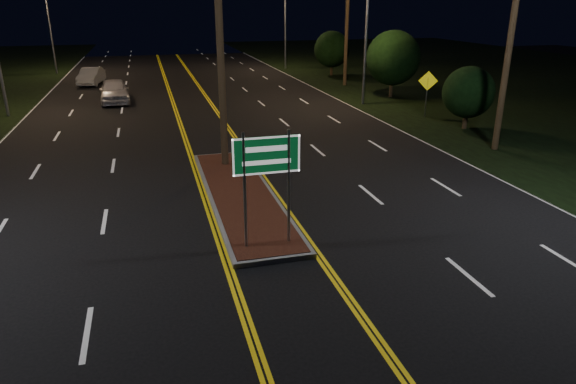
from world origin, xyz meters
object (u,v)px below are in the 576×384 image
object	(u,v)px
highway_sign	(267,166)
car_near	(114,89)
streetlight_right_far	(282,10)
shrub_near	(468,92)
warning_sign	(427,87)
shrub_mid	(393,58)
streetlight_right_mid	(362,15)
car_far	(91,75)
median_island	(241,194)
streetlight_left_far	(52,11)
shrub_far	(332,49)

from	to	relation	value
highway_sign	car_near	xyz separation A→B (m)	(-4.99, 24.13, -1.50)
streetlight_right_far	shrub_near	bearing A→B (deg)	-84.11
car_near	warning_sign	xyz separation A→B (m)	(17.97, -9.63, 0.84)
shrub_mid	highway_sign	bearing A→B (deg)	-123.44
streetlight_right_mid	car_near	world-z (taller)	streetlight_right_mid
car_far	warning_sign	world-z (taller)	warning_sign
highway_sign	warning_sign	world-z (taller)	highway_sign
median_island	shrub_near	bearing A→B (deg)	27.41
streetlight_left_far	streetlight_right_far	xyz separation A→B (m)	(21.23, -2.00, 0.00)
median_island	streetlight_right_far	distance (m)	37.00
median_island	car_far	xyz separation A→B (m)	(-7.19, 28.81, 0.70)
median_island	streetlight_left_far	distance (m)	38.89
median_island	highway_sign	world-z (taller)	highway_sign
streetlight_right_mid	shrub_near	world-z (taller)	streetlight_right_mid
shrub_mid	warning_sign	bearing A→B (deg)	-98.63
shrub_far	median_island	bearing A→B (deg)	-115.45
highway_sign	streetlight_right_far	distance (m)	40.74
highway_sign	streetlight_right_far	bearing A→B (deg)	74.85
streetlight_left_far	warning_sign	size ratio (longest dim) A/B	3.38
shrub_near	car_near	xyz separation A→B (m)	(-18.49, 12.93, -1.04)
streetlight_right_mid	warning_sign	world-z (taller)	streetlight_right_mid
shrub_near	car_near	bearing A→B (deg)	145.04
highway_sign	warning_sign	xyz separation A→B (m)	(12.98, 14.50, -0.66)
streetlight_right_far	shrub_near	world-z (taller)	streetlight_right_far
shrub_mid	car_far	distance (m)	24.33
streetlight_left_far	car_near	bearing A→B (deg)	-71.77
streetlight_left_far	warning_sign	world-z (taller)	streetlight_left_far
car_near	shrub_far	bearing A→B (deg)	22.34
streetlight_left_far	shrub_far	size ratio (longest dim) A/B	2.27
car_near	shrub_mid	bearing A→B (deg)	-12.19
warning_sign	car_far	bearing A→B (deg)	160.51
shrub_near	streetlight_right_mid	bearing A→B (deg)	109.84
streetlight_right_mid	shrub_near	distance (m)	9.28
car_far	streetlight_right_mid	bearing A→B (deg)	-28.46
median_island	warning_sign	distance (m)	16.66
shrub_mid	median_island	bearing A→B (deg)	-129.47
streetlight_right_far	shrub_far	distance (m)	7.56
car_near	median_island	bearing A→B (deg)	-79.36
car_near	warning_sign	size ratio (longest dim) A/B	2.04
warning_sign	shrub_near	bearing A→B (deg)	-58.05
median_island	streetlight_left_far	xyz separation A→B (m)	(-10.61, 37.00, 5.57)
shrub_mid	shrub_near	bearing A→B (deg)	-92.86
streetlight_right_far	shrub_far	xyz separation A→B (m)	(3.19, -6.00, -3.32)
median_island	streetlight_left_far	world-z (taller)	streetlight_left_far
streetlight_left_far	car_near	world-z (taller)	streetlight_left_far
streetlight_left_far	streetlight_right_mid	bearing A→B (deg)	-46.03
warning_sign	streetlight_left_far	bearing A→B (deg)	154.52
shrub_far	streetlight_left_far	bearing A→B (deg)	161.86
highway_sign	car_far	world-z (taller)	highway_sign
car_near	streetlight_right_far	bearing A→B (deg)	40.58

